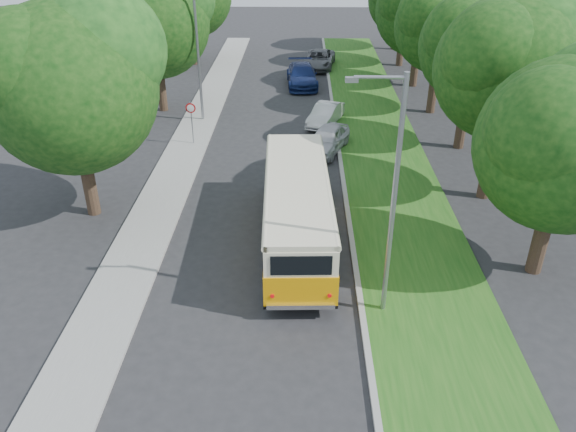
{
  "coord_description": "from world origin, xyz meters",
  "views": [
    {
      "loc": [
        1.51,
        -17.34,
        11.9
      ],
      "look_at": [
        1.06,
        1.24,
        1.5
      ],
      "focal_mm": 35.0,
      "sensor_mm": 36.0,
      "label": 1
    }
  ],
  "objects_px": {
    "lamppost_near": "(391,194)",
    "vintage_bus": "(297,212)",
    "car_white": "(325,115)",
    "car_grey": "(319,59)",
    "car_silver": "(327,139)",
    "car_blue": "(302,75)",
    "lamppost_far": "(196,54)"
  },
  "relations": [
    {
      "from": "lamppost_far",
      "to": "car_blue",
      "type": "xyz_separation_m",
      "value": [
        6.25,
        7.83,
        -3.35
      ]
    },
    {
      "from": "car_white",
      "to": "car_blue",
      "type": "bearing_deg",
      "value": 120.32
    },
    {
      "from": "lamppost_near",
      "to": "car_silver",
      "type": "xyz_separation_m",
      "value": [
        -1.27,
        13.74,
        -3.68
      ]
    },
    {
      "from": "lamppost_near",
      "to": "vintage_bus",
      "type": "distance_m",
      "value": 5.85
    },
    {
      "from": "lamppost_far",
      "to": "car_silver",
      "type": "distance_m",
      "value": 9.63
    },
    {
      "from": "lamppost_near",
      "to": "lamppost_far",
      "type": "height_order",
      "value": "lamppost_near"
    },
    {
      "from": "lamppost_far",
      "to": "car_blue",
      "type": "distance_m",
      "value": 10.56
    },
    {
      "from": "car_silver",
      "to": "car_grey",
      "type": "relative_size",
      "value": 0.81
    },
    {
      "from": "lamppost_near",
      "to": "car_silver",
      "type": "distance_m",
      "value": 14.28
    },
    {
      "from": "car_white",
      "to": "car_grey",
      "type": "xyz_separation_m",
      "value": [
        -0.06,
        13.49,
        0.07
      ]
    },
    {
      "from": "car_silver",
      "to": "car_blue",
      "type": "xyz_separation_m",
      "value": [
        -1.39,
        12.59,
        0.08
      ]
    },
    {
      "from": "lamppost_near",
      "to": "car_grey",
      "type": "relative_size",
      "value": 1.61
    },
    {
      "from": "lamppost_far",
      "to": "vintage_bus",
      "type": "bearing_deg",
      "value": -66.91
    },
    {
      "from": "lamppost_far",
      "to": "car_silver",
      "type": "relative_size",
      "value": 1.86
    },
    {
      "from": "lamppost_near",
      "to": "lamppost_far",
      "type": "xyz_separation_m",
      "value": [
        -8.91,
        18.5,
        -0.25
      ]
    },
    {
      "from": "car_silver",
      "to": "car_grey",
      "type": "bearing_deg",
      "value": 111.76
    },
    {
      "from": "lamppost_near",
      "to": "lamppost_far",
      "type": "relative_size",
      "value": 1.07
    },
    {
      "from": "lamppost_far",
      "to": "car_white",
      "type": "xyz_separation_m",
      "value": [
        7.7,
        -0.47,
        -3.49
      ]
    },
    {
      "from": "lamppost_near",
      "to": "vintage_bus",
      "type": "xyz_separation_m",
      "value": [
        -2.81,
        4.2,
        -2.94
      ]
    },
    {
      "from": "lamppost_near",
      "to": "car_white",
      "type": "bearing_deg",
      "value": 93.83
    },
    {
      "from": "lamppost_near",
      "to": "car_grey",
      "type": "height_order",
      "value": "lamppost_near"
    },
    {
      "from": "lamppost_far",
      "to": "car_white",
      "type": "distance_m",
      "value": 8.47
    },
    {
      "from": "car_silver",
      "to": "lamppost_near",
      "type": "bearing_deg",
      "value": -62.99
    },
    {
      "from": "car_grey",
      "to": "car_white",
      "type": "bearing_deg",
      "value": -81.81
    },
    {
      "from": "lamppost_near",
      "to": "car_blue",
      "type": "relative_size",
      "value": 1.52
    },
    {
      "from": "car_silver",
      "to": "car_blue",
      "type": "distance_m",
      "value": 12.67
    },
    {
      "from": "car_white",
      "to": "car_grey",
      "type": "relative_size",
      "value": 0.76
    },
    {
      "from": "vintage_bus",
      "to": "car_white",
      "type": "relative_size",
      "value": 2.55
    },
    {
      "from": "lamppost_near",
      "to": "car_white",
      "type": "distance_m",
      "value": 18.45
    },
    {
      "from": "car_silver",
      "to": "car_grey",
      "type": "distance_m",
      "value": 17.78
    },
    {
      "from": "car_silver",
      "to": "vintage_bus",
      "type": "bearing_deg",
      "value": -77.45
    },
    {
      "from": "vintage_bus",
      "to": "car_grey",
      "type": "distance_m",
      "value": 27.37
    }
  ]
}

